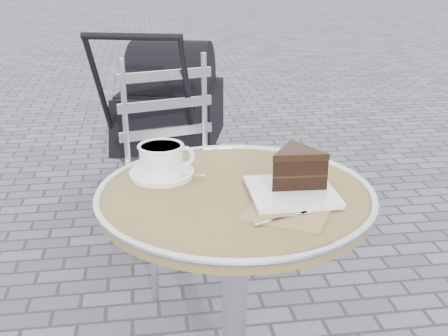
{
  "coord_description": "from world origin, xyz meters",
  "views": [
    {
      "loc": [
        -0.22,
        -1.3,
        1.31
      ],
      "look_at": [
        -0.02,
        0.05,
        0.78
      ],
      "focal_mm": 45.0,
      "sensor_mm": 36.0,
      "label": 1
    }
  ],
  "objects": [
    {
      "name": "cake_plate_set",
      "position": [
        0.15,
        -0.02,
        0.78
      ],
      "size": [
        0.29,
        0.36,
        0.11
      ],
      "rotation": [
        0.0,
        0.0,
        -0.01
      ],
      "color": "#977253",
      "rests_on": "cafe_table"
    },
    {
      "name": "cappuccino_set",
      "position": [
        -0.18,
        0.14,
        0.77
      ],
      "size": [
        0.2,
        0.17,
        0.09
      ],
      "rotation": [
        0.0,
        0.0,
        0.18
      ],
      "color": "white",
      "rests_on": "cafe_table"
    },
    {
      "name": "baby_stroller",
      "position": [
        -0.1,
        1.54,
        0.45
      ],
      "size": [
        0.68,
        1.05,
        1.01
      ],
      "rotation": [
        0.0,
        0.0,
        -0.27
      ],
      "color": "black",
      "rests_on": "ground"
    },
    {
      "name": "bistro_chair",
      "position": [
        -0.11,
        0.93,
        0.56
      ],
      "size": [
        0.5,
        0.5,
        0.91
      ],
      "rotation": [
        0.0,
        0.0,
        0.25
      ],
      "color": "silver",
      "rests_on": "ground"
    },
    {
      "name": "cafe_table",
      "position": [
        0.0,
        0.0,
        0.57
      ],
      "size": [
        0.72,
        0.72,
        0.74
      ],
      "color": "silver",
      "rests_on": "ground"
    }
  ]
}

